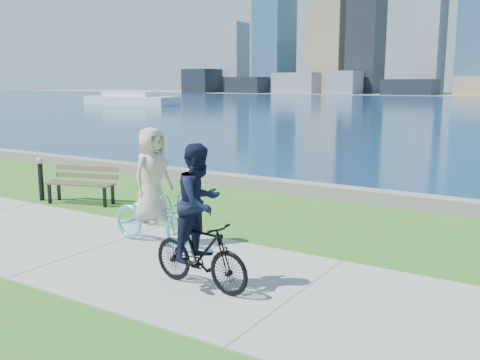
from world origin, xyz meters
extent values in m
plane|color=#29621A|center=(0.00, 0.00, 0.00)|extent=(320.00, 320.00, 0.00)
cube|color=gray|center=(0.00, 0.00, 0.01)|extent=(80.00, 3.50, 0.02)
cube|color=slate|center=(0.00, 6.20, 0.17)|extent=(90.00, 0.50, 0.35)
cube|color=black|center=(-85.63, 119.20, 3.34)|extent=(8.41, 8.58, 6.69)
cube|color=black|center=(-70.19, 119.35, 2.18)|extent=(10.21, 7.74, 4.37)
cube|color=slate|center=(-56.34, 120.74, 2.70)|extent=(11.53, 6.21, 5.39)
cube|color=slate|center=(-42.41, 119.63, 2.84)|extent=(6.60, 7.41, 5.69)
cube|color=black|center=(-26.67, 119.64, 1.83)|extent=(11.46, 8.53, 3.65)
cube|color=#8B7355|center=(-12.67, 122.24, 2.16)|extent=(9.06, 7.25, 4.31)
cube|color=slate|center=(-80.35, 128.14, 9.99)|extent=(6.20, 7.19, 19.98)
cube|color=navy|center=(-66.97, 128.03, 12.74)|extent=(8.06, 11.58, 25.48)
cube|color=#8B7355|center=(-52.06, 132.28, 22.64)|extent=(9.29, 10.61, 45.28)
cube|color=silver|center=(-42.45, 45.20, 0.58)|extent=(13.49, 3.85, 1.16)
cube|color=silver|center=(-42.45, 45.20, 1.49)|extent=(7.71, 2.89, 0.67)
cube|color=black|center=(-3.73, 1.99, 0.24)|extent=(0.08, 0.08, 0.49)
cube|color=black|center=(-2.28, 2.43, 0.24)|extent=(0.08, 0.08, 0.49)
cube|color=black|center=(-3.84, 2.36, 0.24)|extent=(0.08, 0.08, 0.49)
cube|color=black|center=(-2.40, 2.81, 0.24)|extent=(0.08, 0.08, 0.49)
cube|color=brown|center=(-3.01, 2.21, 0.51)|extent=(1.68, 0.61, 0.04)
cube|color=brown|center=(-3.06, 2.38, 0.51)|extent=(1.68, 0.61, 0.04)
cube|color=brown|center=(-3.11, 2.54, 0.51)|extent=(1.68, 0.61, 0.04)
cube|color=brown|center=(-3.14, 2.67, 0.65)|extent=(1.67, 0.57, 0.13)
cube|color=brown|center=(-3.15, 2.70, 0.83)|extent=(1.67, 0.57, 0.13)
cylinder|color=black|center=(-4.19, 2.12, 0.49)|extent=(0.12, 0.12, 0.98)
sphere|color=beige|center=(-4.19, 2.12, 1.01)|extent=(0.18, 0.18, 0.18)
imported|color=#5DBEE2|center=(0.74, 0.77, 0.53)|extent=(0.81, 2.01, 1.03)
imported|color=beige|center=(0.74, 0.77, 1.31)|extent=(0.60, 0.88, 1.71)
imported|color=black|center=(2.71, -0.47, 0.53)|extent=(0.60, 1.72, 1.02)
imported|color=black|center=(2.71, -0.47, 1.28)|extent=(0.67, 0.84, 1.67)
camera|label=1|loc=(7.12, -6.34, 2.94)|focal=40.00mm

